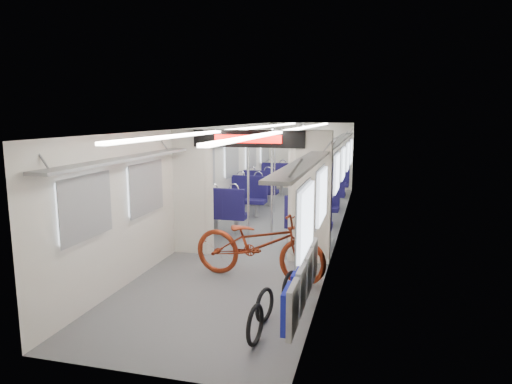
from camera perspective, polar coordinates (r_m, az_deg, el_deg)
carriage at (r=9.79m, az=1.88°, el=3.40°), size 12.00×12.02×2.31m
bicycle at (r=7.17m, az=0.35°, el=-6.50°), size 2.26×1.05×1.14m
flip_bench at (r=5.63m, az=5.83°, el=-11.01°), size 0.12×2.12×0.53m
bike_hoop_a at (r=5.32m, az=-0.10°, el=-16.51°), size 0.10×0.48×0.48m
bike_hoop_b at (r=5.86m, az=1.08°, el=-14.17°), size 0.16×0.44×0.44m
bike_hoop_c at (r=6.39m, az=4.27°, el=-12.01°), size 0.16×0.46×0.46m
seat_bay_near_left at (r=10.74m, az=-2.32°, el=-1.12°), size 0.94×2.21×1.14m
seat_bay_near_right at (r=9.93m, az=7.33°, el=-2.14°), size 0.92×2.12×1.11m
seat_bay_far_left at (r=13.82m, az=1.55°, el=1.30°), size 0.94×2.22×1.14m
seat_bay_far_right at (r=13.62m, az=9.32°, el=1.09°), size 0.96×2.29×1.17m
stanchion_near_left at (r=8.92m, az=-0.98°, el=0.52°), size 0.04×0.04×2.30m
stanchion_near_right at (r=8.88m, az=1.98°, el=0.47°), size 0.04×0.04×2.30m
stanchion_far_left at (r=11.97m, az=2.35°, el=2.84°), size 0.04×0.04×2.30m
stanchion_far_right at (r=12.00m, az=5.88°, el=2.82°), size 0.04×0.04×2.30m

